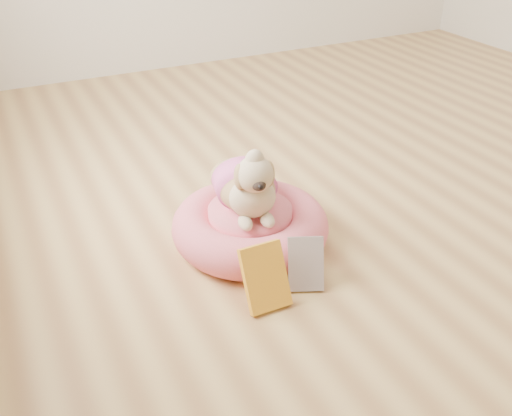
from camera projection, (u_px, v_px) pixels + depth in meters
name	position (u px, v px, depth m)	size (l,w,h in m)	color
floor	(440.00, 190.00, 2.54)	(4.50, 4.50, 0.00)	#AB7A47
pet_bed	(250.00, 226.00, 2.15)	(0.59, 0.59, 0.15)	#D05163
dog	(247.00, 173.00, 2.04)	(0.27, 0.40, 0.29)	brown
book_yellow	(265.00, 277.00, 1.84)	(0.14, 0.03, 0.22)	yellow
book_white	(306.00, 264.00, 1.92)	(0.12, 0.02, 0.18)	white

